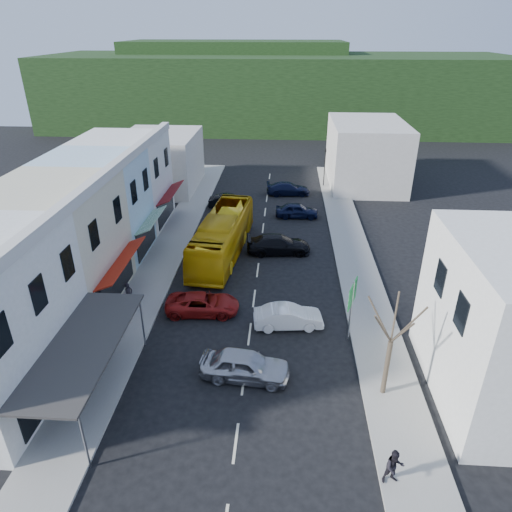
{
  "coord_description": "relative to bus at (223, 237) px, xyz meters",
  "views": [
    {
      "loc": [
        1.81,
        -22.16,
        16.5
      ],
      "look_at": [
        0.0,
        6.0,
        2.2
      ],
      "focal_mm": 32.0,
      "sensor_mm": 36.0,
      "label": 1
    }
  ],
  "objects": [
    {
      "name": "ground",
      "position": [
        2.94,
        -10.51,
        -1.55
      ],
      "size": [
        120.0,
        120.0,
        0.0
      ],
      "primitive_type": "plane",
      "color": "black",
      "rests_on": "ground"
    },
    {
      "name": "sidewalk_left",
      "position": [
        -4.56,
        -0.51,
        -1.48
      ],
      "size": [
        3.0,
        52.0,
        0.15
      ],
      "primitive_type": "cube",
      "color": "gray",
      "rests_on": "ground"
    },
    {
      "name": "sidewalk_right",
      "position": [
        10.44,
        -0.51,
        -1.48
      ],
      "size": [
        3.0,
        52.0,
        0.15
      ],
      "primitive_type": "cube",
      "color": "gray",
      "rests_on": "ground"
    },
    {
      "name": "shopfront_row",
      "position": [
        -9.55,
        -5.51,
        2.45
      ],
      "size": [
        8.25,
        30.0,
        8.0
      ],
      "color": "silver",
      "rests_on": "ground"
    },
    {
      "name": "distant_block_left",
      "position": [
        -9.06,
        16.49,
        1.45
      ],
      "size": [
        8.0,
        10.0,
        6.0
      ],
      "primitive_type": "cube",
      "color": "#B7B2A8",
      "rests_on": "ground"
    },
    {
      "name": "distant_block_right",
      "position": [
        13.94,
        19.49,
        1.95
      ],
      "size": [
        8.0,
        12.0,
        7.0
      ],
      "primitive_type": "cube",
      "color": "#B7B2A8",
      "rests_on": "ground"
    },
    {
      "name": "hillside",
      "position": [
        1.49,
        54.58,
        5.18
      ],
      "size": [
        80.0,
        26.0,
        14.0
      ],
      "color": "black",
      "rests_on": "ground"
    },
    {
      "name": "bus",
      "position": [
        0.0,
        0.0,
        0.0
      ],
      "size": [
        3.67,
        11.79,
        3.1
      ],
      "primitive_type": "imported",
      "rotation": [
        0.0,
        0.0,
        -0.1
      ],
      "color": "#E2AC0D",
      "rests_on": "ground"
    },
    {
      "name": "car_silver",
      "position": [
        3.0,
        -14.28,
        -0.85
      ],
      "size": [
        4.56,
        2.24,
        1.4
      ],
      "primitive_type": "imported",
      "rotation": [
        0.0,
        0.0,
        1.47
      ],
      "color": "#B2B2B7",
      "rests_on": "ground"
    },
    {
      "name": "car_white",
      "position": [
        5.23,
        -9.58,
        -0.85
      ],
      "size": [
        4.58,
        2.3,
        1.4
      ],
      "primitive_type": "imported",
      "rotation": [
        0.0,
        0.0,
        1.69
      ],
      "color": "white",
      "rests_on": "ground"
    },
    {
      "name": "car_red",
      "position": [
        -0.22,
        -8.4,
        -0.85
      ],
      "size": [
        4.69,
        2.14,
        1.4
      ],
      "primitive_type": "imported",
      "rotation": [
        0.0,
        0.0,
        1.62
      ],
      "color": "maroon",
      "rests_on": "ground"
    },
    {
      "name": "car_black_near",
      "position": [
        4.44,
        0.56,
        -0.85
      ],
      "size": [
        4.65,
        2.25,
        1.4
      ],
      "primitive_type": "imported",
      "rotation": [
        0.0,
        0.0,
        1.66
      ],
      "color": "black",
      "rests_on": "ground"
    },
    {
      "name": "car_navy_mid",
      "position": [
        6.04,
        8.34,
        -0.85
      ],
      "size": [
        4.43,
        1.88,
        1.4
      ],
      "primitive_type": "imported",
      "rotation": [
        0.0,
        0.0,
        1.59
      ],
      "color": "black",
      "rests_on": "ground"
    },
    {
      "name": "car_black_far",
      "position": [
        -0.68,
        10.37,
        -0.85
      ],
      "size": [
        4.45,
        1.92,
        1.4
      ],
      "primitive_type": "imported",
      "rotation": [
        0.0,
        0.0,
        1.6
      ],
      "color": "black",
      "rests_on": "ground"
    },
    {
      "name": "car_navy_far",
      "position": [
        5.2,
        14.87,
        -0.85
      ],
      "size": [
        4.65,
        2.24,
        1.4
      ],
      "primitive_type": "imported",
      "rotation": [
        0.0,
        0.0,
        1.66
      ],
      "color": "black",
      "rests_on": "ground"
    },
    {
      "name": "pedestrian_left",
      "position": [
        -5.03,
        -8.21,
        -0.55
      ],
      "size": [
        0.6,
        0.71,
        1.7
      ],
      "primitive_type": "imported",
      "rotation": [
        0.0,
        0.0,
        1.17
      ],
      "color": "black",
      "rests_on": "sidewalk_left"
    },
    {
      "name": "pedestrian_right",
      "position": [
        9.4,
        -20.11,
        -0.55
      ],
      "size": [
        0.77,
        0.57,
        1.7
      ],
      "primitive_type": "imported",
      "rotation": [
        0.0,
        0.0,
        0.2
      ],
      "color": "black",
      "rests_on": "sidewalk_right"
    },
    {
      "name": "direction_sign",
      "position": [
        8.74,
        -10.69,
        0.42
      ],
      "size": [
        1.36,
        1.9,
        3.94
      ],
      "primitive_type": null,
      "rotation": [
        0.0,
        0.0,
        -0.36
      ],
      "color": "#106025",
      "rests_on": "ground"
    },
    {
      "name": "street_tree",
      "position": [
        9.96,
        -15.05,
        1.7
      ],
      "size": [
        2.99,
        2.99,
        6.49
      ],
      "primitive_type": null,
      "rotation": [
        0.0,
        0.0,
        -0.24
      ],
      "color": "#362C21",
      "rests_on": "ground"
    },
    {
      "name": "traffic_signal",
      "position": [
        9.23,
        17.89,
        0.68
      ],
      "size": [
        0.94,
        1.14,
        4.46
      ],
      "primitive_type": null,
      "rotation": [
        0.0,
        0.0,
        3.43
      ],
      "color": "black",
      "rests_on": "ground"
    }
  ]
}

